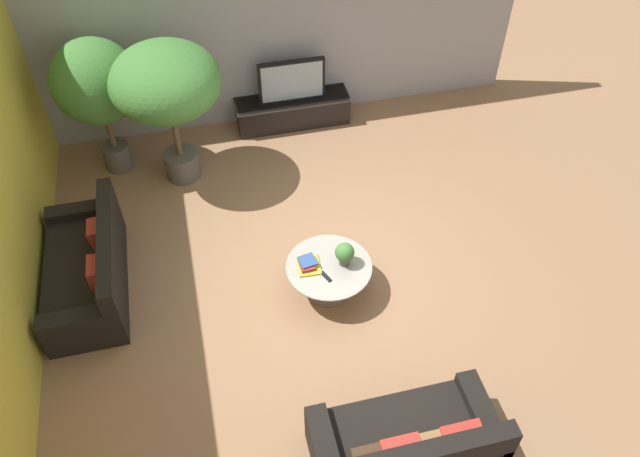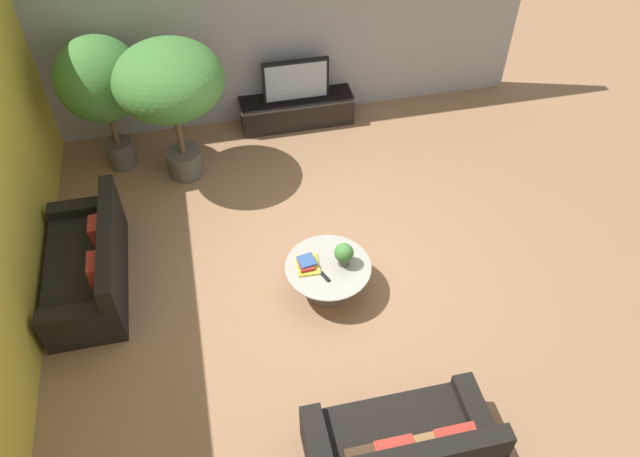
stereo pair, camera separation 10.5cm
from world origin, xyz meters
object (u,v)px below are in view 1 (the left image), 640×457
television (292,81)px  couch_by_wall (89,271)px  couch_near_entry (406,447)px  potted_palm_corner (166,86)px  media_console (293,110)px  potted_palm_tall (96,85)px  potted_plant_tabletop (345,253)px  coffee_table (329,273)px

television → couch_by_wall: bearing=-138.5°
couch_near_entry → potted_palm_corner: potted_palm_corner is taller
media_console → potted_palm_corner: bearing=-154.3°
potted_palm_tall → potted_palm_corner: (0.86, -0.40, 0.10)m
media_console → couch_near_entry: 5.41m
couch_near_entry → potted_plant_tabletop: size_ratio=5.73×
television → couch_near_entry: size_ratio=0.58×
couch_near_entry → potted_palm_tall: (-2.49, 4.98, 1.05)m
coffee_table → potted_palm_corner: potted_palm_corner is taller
television → potted_palm_tall: 2.69m
television → potted_palm_corner: size_ratio=0.50×
media_console → couch_near_entry: bearing=-91.0°
television → coffee_table: size_ratio=1.00×
couch_by_wall → potted_palm_corner: 2.41m
media_console → television: bearing=-90.0°
media_console → potted_palm_tall: potted_palm_tall is taller
coffee_table → potted_palm_corner: size_ratio=0.50×
media_console → television: 0.51m
coffee_table → potted_plant_tabletop: (0.18, 0.00, 0.29)m
television → potted_palm_corner: potted_palm_corner is taller
potted_plant_tabletop → couch_by_wall: bearing=166.3°
media_console → couch_by_wall: size_ratio=0.93×
couch_by_wall → television: bearing=131.5°
couch_near_entry → potted_palm_tall: potted_palm_tall is taller
media_console → coffee_table: size_ratio=1.75×
potted_palm_tall → potted_plant_tabletop: size_ratio=6.61×
couch_by_wall → potted_plant_tabletop: 2.92m
coffee_table → potted_plant_tabletop: 0.34m
potted_palm_tall → couch_by_wall: bearing=-98.7°
media_console → potted_palm_tall: bearing=-170.5°
couch_near_entry → potted_palm_tall: size_ratio=0.87×
media_console → coffee_table: bearing=-94.7°
couch_by_wall → potted_palm_corner: size_ratio=0.93×
television → coffee_table: television is taller
couch_near_entry → couch_by_wall: bearing=-45.1°
media_console → coffee_table: media_console is taller
coffee_table → potted_plant_tabletop: size_ratio=3.33×
coffee_table → couch_by_wall: bearing=165.5°
couch_by_wall → potted_palm_tall: potted_palm_tall is taller
potted_palm_tall → potted_plant_tabletop: bearing=-48.6°
couch_by_wall → potted_palm_corner: potted_palm_corner is taller
couch_near_entry → potted_plant_tabletop: 2.17m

